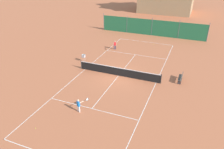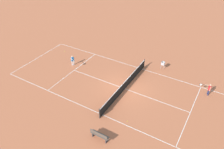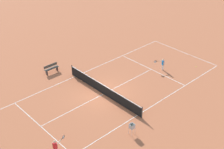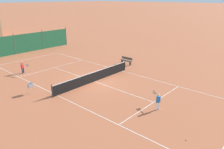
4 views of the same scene
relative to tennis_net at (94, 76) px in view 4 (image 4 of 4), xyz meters
name	(u,v)px [view 4 (image 4 of 4)]	position (x,y,z in m)	size (l,w,h in m)	color
ground_plane	(94,81)	(0.00, 0.00, -0.50)	(600.00, 600.00, 0.00)	#B7603D
court_line_markings	(94,81)	(0.00, 0.00, -0.50)	(8.25, 23.85, 0.01)	white
tennis_net	(94,76)	(0.00, 0.00, 0.00)	(9.18, 0.08, 1.06)	#2D2D2D
windscreen_fence_far	(15,45)	(0.00, 15.50, 0.81)	(17.28, 0.08, 2.90)	#236B42
player_near_service	(23,67)	(-3.24, 7.15, 0.23)	(0.41, 1.07, 1.24)	#23284C
player_far_baseline	(158,100)	(-0.77, -7.14, 0.20)	(0.74, 0.89, 1.20)	white
tennis_ball_near_corner	(105,67)	(3.69, 2.17, -0.47)	(0.07, 0.07, 0.07)	#CCE033
tennis_ball_alley_right	(66,57)	(3.71, 9.18, -0.47)	(0.07, 0.07, 0.07)	#CCE033
tennis_ball_by_net_left	(186,140)	(-2.77, -10.17, -0.47)	(0.07, 0.07, 0.07)	#CCE033
tennis_ball_alley_left	(17,78)	(-4.37, 6.31, -0.47)	(0.07, 0.07, 0.07)	#CCE033
tennis_ball_by_net_right	(42,57)	(1.35, 11.22, -0.47)	(0.07, 0.07, 0.07)	#CCE033
ball_hopper	(30,86)	(-5.31, 1.92, 0.15)	(0.36, 0.36, 0.89)	#B7B7BC
courtside_bench	(126,61)	(6.34, 1.19, -0.05)	(0.36, 1.50, 0.84)	#51473D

